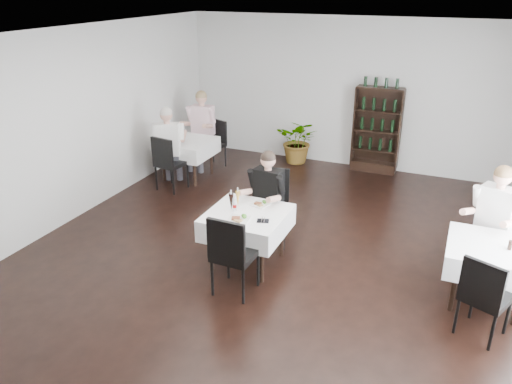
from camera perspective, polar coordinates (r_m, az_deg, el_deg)
room_shell at (r=6.25m, az=1.44°, el=3.23°), size 9.00×9.00×9.00m
wine_shelf at (r=10.29m, az=13.62°, el=6.79°), size 0.90×0.28×1.75m
main_table at (r=6.71m, az=-1.02°, el=-3.50°), size 1.03×1.03×0.77m
left_table at (r=9.81m, az=-7.90°, el=5.04°), size 0.98×0.98×0.77m
right_table at (r=6.53m, az=25.18°, el=-6.74°), size 0.98×0.98×0.77m
potted_tree at (r=10.64m, az=4.89°, el=5.85°), size 0.89×0.78×0.96m
main_chair_far at (r=7.34m, az=1.77°, el=-1.05°), size 0.61×0.62×1.09m
main_chair_near at (r=6.06m, az=-2.81°, el=-6.76°), size 0.50×0.51×1.07m
left_chair_far at (r=10.43m, az=-4.73°, el=5.90°), size 0.57×0.57×0.97m
left_chair_near at (r=9.25m, az=-10.06°, el=3.61°), size 0.54×0.55×1.04m
right_chair_far at (r=7.27m, az=25.24°, el=-4.56°), size 0.52×0.53×0.92m
right_chair_near at (r=5.91m, az=24.60°, el=-10.50°), size 0.59×0.60×0.99m
diner_main at (r=7.04m, az=1.07°, el=-0.14°), size 0.58×0.60×1.46m
diner_left_far at (r=10.27m, az=-6.34°, el=7.72°), size 0.61×0.61×1.59m
diner_left_near at (r=9.37m, az=-9.93°, el=5.81°), size 0.68×0.71×1.54m
diner_right_far at (r=6.96m, az=25.45°, el=-2.40°), size 0.68×0.72×1.54m
plate_far at (r=6.85m, az=0.50°, el=-1.38°), size 0.27×0.27×0.07m
plate_near at (r=6.43m, az=-1.96°, el=-3.10°), size 0.29×0.29×0.08m
pilsner_dark at (r=6.67m, az=-2.85°, el=-1.12°), size 0.07×0.07×0.29m
pilsner_lager at (r=6.78m, az=-2.09°, el=-0.76°), size 0.06×0.06×0.28m
coke_bottle at (r=6.66m, az=-2.46°, el=-1.49°), size 0.06×0.06×0.22m
napkin_cutlery at (r=6.41m, az=0.80°, el=-3.30°), size 0.18×0.17×0.02m
pepper_mill at (r=6.43m, az=27.04°, el=-5.43°), size 0.06×0.06×0.11m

